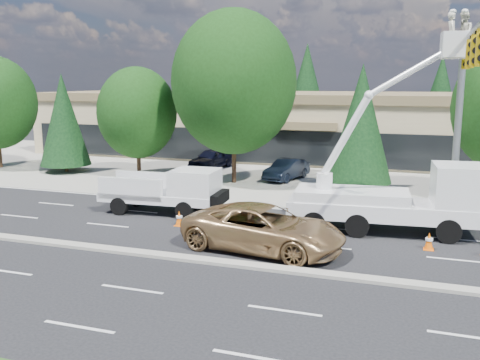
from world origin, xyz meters
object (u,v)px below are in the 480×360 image
at_px(minivan, 264,228).
at_px(signal_mast, 464,93).
at_px(bucket_truck, 403,188).
at_px(utility_pickup, 168,195).

bearing_deg(minivan, signal_mast, -46.53).
height_order(bucket_truck, minivan, bucket_truck).
xyz_separation_m(signal_mast, minivan, (-7.20, -5.00, -5.17)).
relative_size(signal_mast, bucket_truck, 1.08).
height_order(utility_pickup, bucket_truck, bucket_truck).
bearing_deg(utility_pickup, minivan, -37.68).
bearing_deg(signal_mast, bucket_truck, -160.90).
bearing_deg(bucket_truck, utility_pickup, 174.91).
relative_size(signal_mast, utility_pickup, 1.68).
relative_size(utility_pickup, bucket_truck, 0.64).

